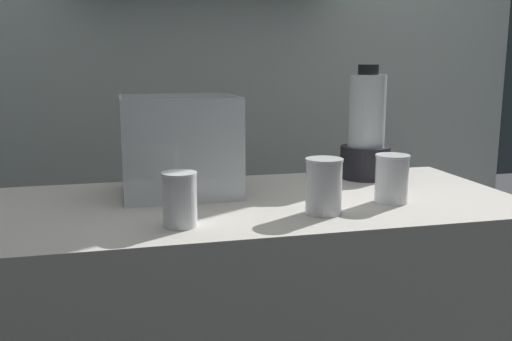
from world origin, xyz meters
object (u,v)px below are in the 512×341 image
(carrot_display_bin, at_px, (181,164))
(blender_pitcher, at_px, (366,134))
(juice_cup_mango_left, at_px, (324,189))
(juice_cup_pomegranate_middle, at_px, (392,182))
(juice_cup_orange_far_left, at_px, (180,203))

(carrot_display_bin, relative_size, blender_pitcher, 0.89)
(carrot_display_bin, height_order, blender_pitcher, blender_pitcher)
(juice_cup_mango_left, height_order, juice_cup_pomegranate_middle, juice_cup_mango_left)
(carrot_display_bin, distance_m, juice_cup_orange_far_left, 0.32)
(carrot_display_bin, height_order, juice_cup_pomegranate_middle, carrot_display_bin)
(juice_cup_orange_far_left, bearing_deg, juice_cup_pomegranate_middle, 8.59)
(carrot_display_bin, distance_m, juice_cup_pomegranate_middle, 0.57)
(juice_cup_orange_far_left, distance_m, juice_cup_mango_left, 0.35)
(blender_pitcher, relative_size, juice_cup_mango_left, 2.60)
(juice_cup_mango_left, bearing_deg, carrot_display_bin, 136.22)
(blender_pitcher, bearing_deg, carrot_display_bin, -172.95)
(carrot_display_bin, distance_m, blender_pitcher, 0.59)
(blender_pitcher, distance_m, juice_cup_orange_far_left, 0.74)
(juice_cup_pomegranate_middle, bearing_deg, juice_cup_mango_left, -163.86)
(carrot_display_bin, bearing_deg, blender_pitcher, 7.05)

